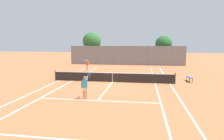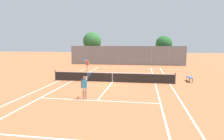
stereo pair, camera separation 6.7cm
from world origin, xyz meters
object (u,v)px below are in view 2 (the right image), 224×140
at_px(player_far_left, 87,64).
at_px(loose_tennis_ball_0, 110,85).
at_px(courtside_bench, 190,78).
at_px(tree_behind_right, 164,44).
at_px(loose_tennis_ball_2, 96,68).
at_px(loose_tennis_ball_3, 88,76).
at_px(loose_tennis_ball_4, 153,83).
at_px(loose_tennis_ball_1, 101,73).
at_px(tennis_net, 112,77).
at_px(player_near_side, 85,86).
at_px(tree_behind_left, 93,42).

height_order(player_far_left, loose_tennis_ball_0, player_far_left).
xyz_separation_m(courtside_bench, tree_behind_right, (-1.13, 16.20, 3.13)).
height_order(loose_tennis_ball_2, courtside_bench, courtside_bench).
xyz_separation_m(loose_tennis_ball_0, tree_behind_right, (6.41, 19.21, 3.51)).
distance_m(loose_tennis_ball_2, loose_tennis_ball_3, 7.77).
xyz_separation_m(player_far_left, loose_tennis_ball_2, (0.37, 3.57, -0.89)).
relative_size(player_far_left, loose_tennis_ball_4, 26.88).
xyz_separation_m(player_far_left, loose_tennis_ball_1, (2.39, -1.94, -0.89)).
relative_size(courtside_bench, tree_behind_right, 0.29).
bearing_deg(tree_behind_right, loose_tennis_ball_1, -124.50).
xyz_separation_m(player_far_left, loose_tennis_ball_4, (8.52, -7.26, -0.89)).
height_order(tennis_net, loose_tennis_ball_1, tennis_net).
height_order(player_far_left, loose_tennis_ball_1, player_far_left).
bearing_deg(loose_tennis_ball_1, tree_behind_right, 55.50).
bearing_deg(player_far_left, player_near_side, -74.54).
distance_m(player_far_left, courtside_bench, 13.38).
distance_m(player_near_side, tree_behind_right, 25.18).
bearing_deg(courtside_bench, loose_tennis_ball_0, -158.19).
height_order(loose_tennis_ball_3, courtside_bench, courtside_bench).
height_order(loose_tennis_ball_0, loose_tennis_ball_2, same).
height_order(player_far_left, loose_tennis_ball_4, player_far_left).
bearing_deg(tree_behind_left, loose_tennis_ball_2, -71.78).
height_order(loose_tennis_ball_1, tree_behind_left, tree_behind_left).
bearing_deg(tennis_net, loose_tennis_ball_0, -88.72).
bearing_deg(tree_behind_right, tennis_net, -109.97).
distance_m(loose_tennis_ball_0, loose_tennis_ball_1, 6.99).
bearing_deg(loose_tennis_ball_3, loose_tennis_ball_4, -23.22).
xyz_separation_m(tennis_net, loose_tennis_ball_1, (-2.21, 5.13, -0.48)).
bearing_deg(tree_behind_left, courtside_bench, -49.17).
bearing_deg(loose_tennis_ball_4, courtside_bench, 25.29).
xyz_separation_m(loose_tennis_ball_4, tree_behind_left, (-10.57, 18.18, 4.00)).
xyz_separation_m(loose_tennis_ball_2, loose_tennis_ball_4, (8.15, -10.84, 0.00)).
bearing_deg(tennis_net, tree_behind_right, 70.03).
height_order(player_near_side, loose_tennis_ball_4, player_near_side).
height_order(player_near_side, tree_behind_right, tree_behind_right).
relative_size(player_near_side, tree_behind_right, 0.35).
xyz_separation_m(player_far_left, loose_tennis_ball_0, (4.64, -8.55, -0.89)).
xyz_separation_m(loose_tennis_ball_2, courtside_bench, (11.80, -9.11, 0.38)).
relative_size(tree_behind_left, tree_behind_right, 1.15).
relative_size(loose_tennis_ball_2, loose_tennis_ball_3, 1.00).
bearing_deg(tree_behind_right, player_near_side, -107.13).
relative_size(player_near_side, loose_tennis_ball_1, 26.88).
bearing_deg(loose_tennis_ball_4, player_near_side, -128.93).
bearing_deg(player_near_side, loose_tennis_ball_3, 104.81).
distance_m(tennis_net, loose_tennis_ball_2, 11.46).
bearing_deg(loose_tennis_ball_2, tree_behind_right, 33.59).
xyz_separation_m(player_far_left, loose_tennis_ball_3, (1.26, -4.15, -0.89)).
distance_m(player_near_side, loose_tennis_ball_2, 17.19).
height_order(player_far_left, tree_behind_left, tree_behind_left).
bearing_deg(loose_tennis_ball_3, tree_behind_right, 56.54).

